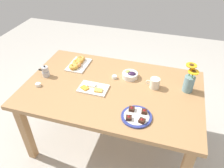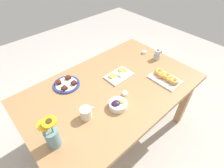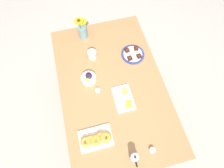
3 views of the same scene
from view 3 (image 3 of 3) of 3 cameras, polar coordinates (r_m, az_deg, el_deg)
name	(u,v)px [view 3 (image 3 of 3)]	position (r m, az deg, el deg)	size (l,w,h in m)	color
ground_plane	(112,107)	(2.38, 0.00, -7.64)	(6.00, 6.00, 0.00)	#B7B2A8
dining_table	(112,89)	(1.76, 0.00, -1.65)	(1.60, 1.00, 0.74)	#A87A4C
coffee_mug	(92,55)	(1.81, -6.49, 9.50)	(0.12, 0.09, 0.09)	silver
grape_bowl	(89,78)	(1.70, -7.63, 1.87)	(0.15, 0.15, 0.07)	white
cheese_platter	(124,98)	(1.63, 3.82, -4.68)	(0.26, 0.17, 0.03)	white
croissant_platter	(96,139)	(1.54, -5.27, -17.43)	(0.19, 0.29, 0.05)	white
jam_cup_honey	(98,90)	(1.66, -4.68, -2.11)	(0.05, 0.05, 0.03)	white
jam_cup_berry	(152,150)	(1.57, 13.00, -20.36)	(0.05, 0.05, 0.03)	white
dessert_plate	(133,54)	(1.86, 6.83, 9.64)	(0.24, 0.24, 0.05)	navy
flower_vase	(83,31)	(1.95, -9.59, 16.72)	(0.12, 0.12, 0.26)	#6B939E
moka_pot	(134,157)	(1.51, 7.29, -22.69)	(0.11, 0.07, 0.12)	#B7B7BC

